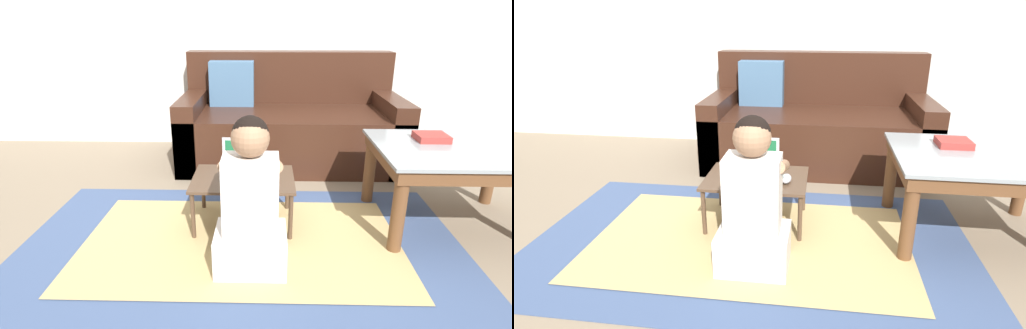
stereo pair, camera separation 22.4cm
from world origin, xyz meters
The scene contains 10 objects.
ground_plane centered at (0.00, 0.00, 0.00)m, with size 16.00×16.00×0.00m, color #7F705B.
wall_back centered at (0.00, 1.79, 1.25)m, with size 9.00×0.06×2.50m.
area_rug centered at (-0.14, -0.02, 0.00)m, with size 2.31×1.33×0.01m.
couch centered at (0.17, 1.32, 0.29)m, with size 1.71×0.88×0.85m.
coffee_table centered at (1.02, 0.22, 0.40)m, with size 0.87×0.70×0.47m.
laptop_desk centered at (-0.14, 0.20, 0.26)m, with size 0.56×0.41×0.29m.
laptop centered at (-0.15, 0.26, 0.32)m, with size 0.24×0.18×0.19m.
computer_mouse centered at (0.03, 0.15, 0.31)m, with size 0.06×0.11×0.04m.
person_seated centered at (-0.08, -0.23, 0.33)m, with size 0.33×0.38×0.74m.
book_on_table centered at (0.92, 0.34, 0.49)m, with size 0.17×0.16×0.04m.
Camera 1 is at (-0.01, -1.85, 1.13)m, focal length 28.00 mm.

